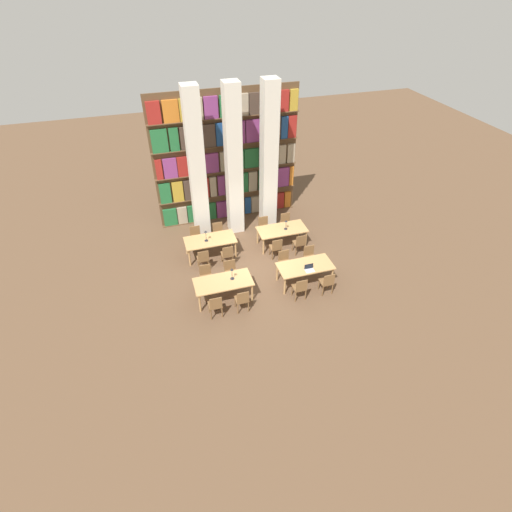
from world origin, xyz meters
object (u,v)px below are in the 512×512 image
Objects in this scene: chair_0 at (215,305)px; reading_table_2 at (210,241)px; chair_8 at (203,259)px; chair_11 at (218,233)px; reading_table_0 at (223,283)px; reading_table_3 at (282,231)px; chair_3 at (231,271)px; chair_2 at (242,300)px; chair_4 at (300,288)px; chair_9 at (196,236)px; chair_6 at (327,282)px; reading_table_1 at (305,267)px; chair_1 at (206,276)px; desk_lamp_1 at (206,234)px; pillar_right at (269,159)px; chair_13 at (264,227)px; chair_15 at (286,223)px; laptop at (309,269)px; pillar_center at (234,163)px; chair_14 at (300,243)px; chair_5 at (284,261)px; pillar_left at (197,168)px; desk_lamp_2 at (286,223)px; chair_10 at (227,254)px; desk_lamp_0 at (232,272)px; chair_7 at (310,257)px; chair_12 at (276,247)px.

chair_0 is 0.46× the size of reading_table_2.
chair_11 is (0.92, 1.50, 0.00)m from chair_8.
reading_table_0 and reading_table_3 have the same top height.
chair_2 is at bearing 90.00° from chair_3.
chair_9 is (-2.80, 4.04, 0.00)m from chair_4.
chair_6 is at bearing -33.68° from chair_8.
chair_1 is at bearing 167.19° from reading_table_1.
pillar_right is at bearing 28.06° from desk_lamp_1.
chair_15 is at bearing -180.00° from chair_13.
chair_2 is at bearing 179.51° from chair_4.
reading_table_2 is (-2.89, 2.81, -0.12)m from laptop.
pillar_center is 5.76m from chair_0.
chair_14 is (3.33, -0.87, -0.18)m from reading_table_2.
laptop reaches higher than chair_0.
chair_5 is (2.89, 1.49, 0.00)m from chair_0.
chair_0 is (-0.50, -4.81, -2.51)m from pillar_left.
chair_11 is 1.17m from desk_lamp_1.
laptop is at bearing 7.69° from chair_0.
chair_5 reaches higher than reading_table_0.
pillar_left is 18.75× the size of laptop.
reading_table_3 is 2.16× the size of chair_14.
chair_8 is 0.96m from desk_lamp_1.
desk_lamp_2 reaches higher than chair_3.
pillar_left reaches higher than chair_8.
chair_2 is 4.11m from desk_lamp_2.
pillar_right is 6.68× the size of chair_4.
reading_table_2 is at bearing -151.36° from pillar_right.
chair_2 is at bearing -83.71° from reading_table_2.
chair_9 is at bearing 121.32° from chair_10.
chair_1 is 1.00× the size of chair_10.
chair_10 is at bearing 82.14° from desk_lamp_0.
desk_lamp_0 reaches higher than chair_7.
reading_table_3 is (2.95, 2.40, 0.00)m from reading_table_0.
reading_table_1 is 2.16× the size of chair_6.
chair_12 is (-0.00, 2.41, 0.00)m from chair_4.
chair_13 is at bearing -67.53° from chair_7.
pillar_left reaches higher than chair_12.
pillar_left reaches higher than chair_11.
pillar_right is (1.43, 0.00, 0.00)m from pillar_center.
chair_8 reaches higher than reading_table_1.
laptop reaches higher than chair_10.
laptop is 2.03m from chair_12.
chair_4 is at bearing -98.93° from reading_table_3.
pillar_center is 18.75× the size of laptop.
desk_lamp_2 is at bearing 78.51° from chair_4.
chair_14 is at bearing -58.42° from reading_table_3.
chair_6 is at bearing 104.30° from chair_13.
reading_table_0 is at bearing 174.42° from laptop.
chair_0 is at bearing -120.54° from reading_table_0.
pillar_center is 1.00× the size of pillar_right.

